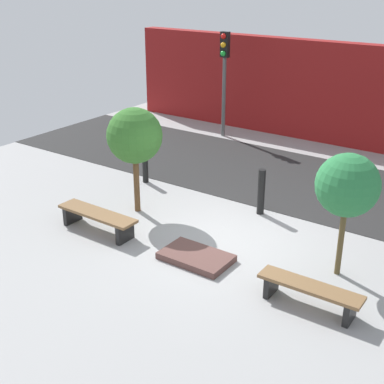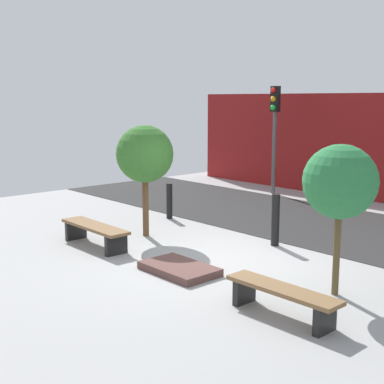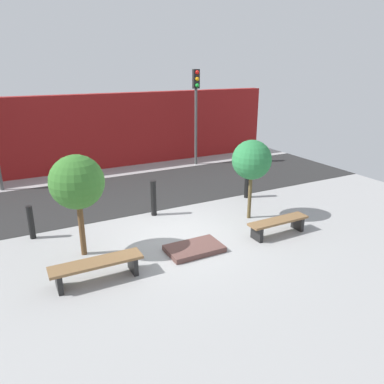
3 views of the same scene
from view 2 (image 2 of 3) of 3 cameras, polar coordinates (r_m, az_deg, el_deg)
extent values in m
plane|color=#9A9A9A|center=(9.90, 2.70, -7.43)|extent=(18.00, 18.00, 0.00)
cube|color=#272727|center=(12.91, 15.39, -3.63)|extent=(18.00, 4.15, 0.01)
cube|color=black|center=(11.65, -12.27, -4.01)|extent=(0.10, 0.46, 0.39)
cube|color=black|center=(10.37, -8.10, -5.60)|extent=(0.10, 0.46, 0.39)
cube|color=brown|center=(10.95, -10.35, -3.64)|extent=(1.90, 0.48, 0.06)
cube|color=black|center=(7.96, 5.60, -10.48)|extent=(0.10, 0.40, 0.36)
cube|color=black|center=(7.19, 13.98, -13.05)|extent=(0.10, 0.40, 0.36)
cube|color=brown|center=(7.48, 9.61, -10.22)|extent=(1.74, 0.41, 0.06)
cube|color=brown|center=(9.29, -1.36, -8.18)|extent=(1.34, 0.82, 0.13)
cylinder|color=brown|center=(11.59, -4.98, -1.18)|extent=(0.13, 0.13, 1.46)
sphere|color=#356F2A|center=(11.43, -5.06, 4.07)|extent=(1.23, 1.23, 1.23)
cylinder|color=brown|center=(8.38, 15.19, -5.87)|extent=(0.10, 0.10, 1.44)
sphere|color=#2A7840|center=(8.17, 15.52, 1.07)|extent=(1.11, 1.11, 1.11)
cylinder|color=black|center=(13.30, -2.43, -0.96)|extent=(0.15, 0.15, 0.89)
cylinder|color=black|center=(10.95, 8.89, -2.97)|extent=(0.16, 0.16, 1.06)
cylinder|color=#535353|center=(16.86, 8.77, 5.44)|extent=(0.12, 0.12, 3.34)
cube|color=black|center=(16.81, 8.89, 9.78)|extent=(0.28, 0.16, 0.78)
sphere|color=red|center=(16.73, 8.68, 10.68)|extent=(0.17, 0.17, 0.17)
sphere|color=orange|center=(16.73, 8.65, 9.79)|extent=(0.17, 0.17, 0.17)
sphere|color=green|center=(16.73, 8.63, 8.90)|extent=(0.17, 0.17, 0.17)
camera|label=1|loc=(3.21, -95.66, 43.83)|focal=50.00mm
camera|label=3|loc=(10.68, -50.85, 13.56)|focal=35.00mm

